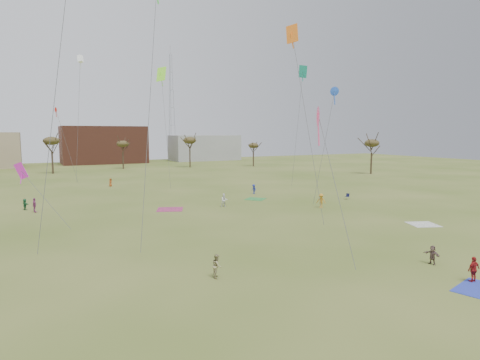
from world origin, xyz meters
name	(u,v)px	position (x,y,z in m)	size (l,w,h in m)	color
ground	(323,280)	(0.00, 0.00, 0.00)	(260.00, 260.00, 0.00)	#41571B
spectator_fore_a	(474,269)	(8.59, -4.77, 0.85)	(1.00, 0.42, 1.71)	maroon
spectator_fore_b	(217,266)	(-6.00, 3.74, 0.81)	(0.78, 0.61, 1.61)	tan
spectator_fore_c	(432,255)	(9.44, -1.02, 0.71)	(1.32, 0.42, 1.42)	brown
flyer_mid_b	(321,201)	(16.81, 21.43, 0.93)	(1.21, 0.69, 1.87)	#C08424
spectator_mid_d	(35,205)	(-16.65, 35.09, 0.90)	(1.05, 0.44, 1.79)	#A24385
spectator_mid_e	(224,200)	(5.85, 27.98, 0.87)	(0.85, 0.66, 1.75)	white
flyer_far_a	(25,204)	(-17.73, 37.44, 0.72)	(1.34, 0.43, 1.44)	#21643B
flyer_far_b	(111,182)	(-3.84, 56.65, 0.74)	(0.73, 0.47, 1.49)	#A0481B
flyer_far_c	(254,189)	(15.05, 36.39, 0.77)	(0.99, 0.57, 1.53)	navy
blanket_cream	(423,224)	(20.26, 8.45, 0.00)	(2.83, 2.83, 0.03)	beige
blanket_plum	(170,209)	(-1.20, 29.34, 0.00)	(3.22, 3.22, 0.03)	#9A2F5C
blanket_olive	(255,199)	(12.65, 31.57, 0.00)	(2.72, 2.72, 0.03)	#318739
camp_chair_right	(347,198)	(24.63, 25.21, 0.26)	(0.69, 0.66, 0.87)	#131536
kites_aloft	(149,43)	(-4.04, 26.84, 19.94)	(54.86, 67.70, 26.79)	red
tree_line	(97,145)	(-2.85, 79.12, 7.09)	(117.44, 49.32, 8.91)	#3A2B1E
building_brick	(103,145)	(5.00, 120.00, 6.00)	(26.00, 16.00, 12.00)	brown
building_grey	(205,148)	(40.00, 118.00, 4.50)	(24.00, 12.00, 9.00)	gray
radio_tower	(171,107)	(30.00, 125.00, 19.21)	(1.51, 1.72, 41.00)	#9EA3A8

